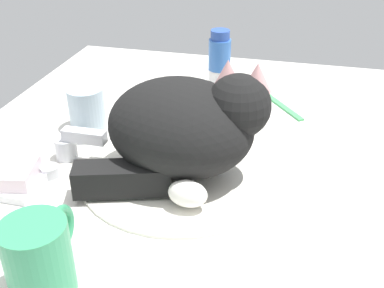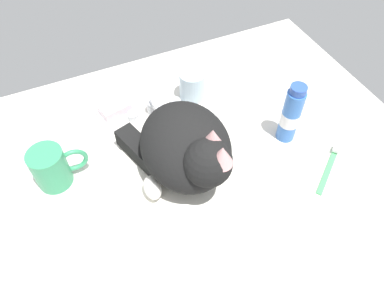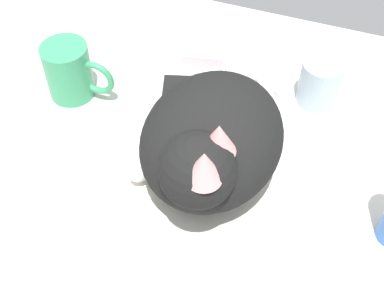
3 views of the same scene
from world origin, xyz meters
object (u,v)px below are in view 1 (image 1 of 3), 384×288
Objects in this scene: rinse_cup at (87,108)px; toothbrush at (279,102)px; faucet at (71,146)px; coffee_mug at (40,257)px; soap_bar at (19,173)px; cat at (187,126)px; toothpaste_bottle at (219,72)px.

rinse_cup is 0.62× the size of toothbrush.
coffee_mug is (-26.53, -9.76, 2.35)cm from faucet.
coffee_mug is 60.08cm from toothbrush.
toothbrush is at bearing -47.03° from faucet.
rinse_cup is 20.32cm from soap_bar.
faucet is 1.22× the size of coffee_mug.
cat is 32.82cm from toothbrush.
rinse_cup is at bearing 11.13° from faucet.
soap_bar is 52.36cm from toothbrush.
toothbrush is at bearing -21.25° from coffee_mug.
rinse_cup is 0.49× the size of toothpaste_bottle.
faucet is 10.00cm from soap_bar.
cat reaches higher than soap_bar.
faucet is at bearing 89.44° from cat.
rinse_cup is (11.00, 2.16, 1.51)cm from faucet.
soap_bar is 0.45× the size of toothpaste_bottle.
coffee_mug is at bearing -141.69° from soap_bar.
cat reaches higher than toothbrush.
faucet is 1.85× the size of rinse_cup.
cat is 2.34× the size of coffee_mug.
faucet reaches higher than toothbrush.
soap_bar is (-9.00, 23.63, -6.33)cm from cat.
cat is at bearing -69.16° from soap_bar.
toothbrush is at bearing -42.60° from soap_bar.
coffee_mug is at bearing -162.37° from rinse_cup.
cat is 26.07cm from soap_bar.
toothpaste_bottle reaches higher than toothbrush.
coffee_mug reaches higher than faucet.
rinse_cup is at bearing -5.02° from soap_bar.
faucet is at bearing 142.39° from toothpaste_bottle.
toothbrush is (29.33, -31.48, -1.80)cm from faucet.
rinse_cup is 26.34cm from toothpaste_bottle.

